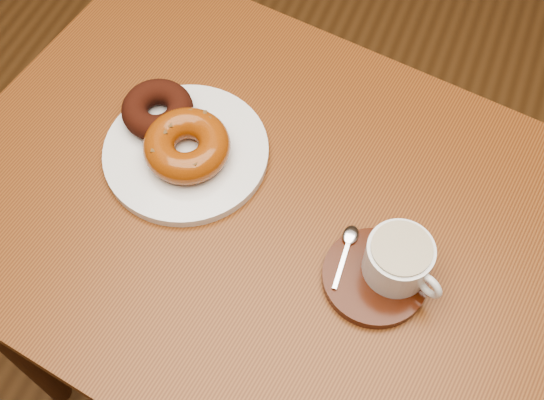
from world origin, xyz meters
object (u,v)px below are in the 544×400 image
at_px(donut_plate, 186,152).
at_px(cafe_table, 260,245).
at_px(saucer, 375,277).
at_px(coffee_cup, 399,259).

bearing_deg(donut_plate, cafe_table, -15.35).
height_order(saucer, coffee_cup, coffee_cup).
bearing_deg(donut_plate, saucer, -15.50).
height_order(cafe_table, coffee_cup, coffee_cup).
distance_m(saucer, coffee_cup, 0.05).
distance_m(donut_plate, saucer, 0.33).
bearing_deg(coffee_cup, donut_plate, -165.71).
xyz_separation_m(saucer, coffee_cup, (0.02, 0.02, 0.04)).
bearing_deg(coffee_cup, cafe_table, -163.41).
distance_m(cafe_table, saucer, 0.24).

